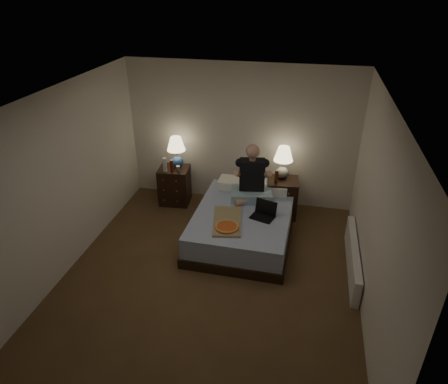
% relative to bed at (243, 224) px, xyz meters
% --- Properties ---
extents(floor, '(4.00, 4.50, 0.00)m').
position_rel_bed_xyz_m(floor, '(-0.28, -1.02, -0.24)').
color(floor, brown).
rests_on(floor, ground).
extents(ceiling, '(4.00, 4.50, 0.00)m').
position_rel_bed_xyz_m(ceiling, '(-0.28, -1.02, 2.26)').
color(ceiling, white).
rests_on(ceiling, ground).
extents(wall_back, '(4.00, 0.00, 2.50)m').
position_rel_bed_xyz_m(wall_back, '(-0.28, 1.23, 1.01)').
color(wall_back, beige).
rests_on(wall_back, ground).
extents(wall_front, '(4.00, 0.00, 2.50)m').
position_rel_bed_xyz_m(wall_front, '(-0.28, -3.27, 1.01)').
color(wall_front, beige).
rests_on(wall_front, ground).
extents(wall_left, '(0.00, 4.50, 2.50)m').
position_rel_bed_xyz_m(wall_left, '(-2.28, -1.02, 1.01)').
color(wall_left, beige).
rests_on(wall_left, ground).
extents(wall_right, '(0.00, 4.50, 2.50)m').
position_rel_bed_xyz_m(wall_right, '(1.72, -1.02, 1.01)').
color(wall_right, beige).
rests_on(wall_right, ground).
extents(bed, '(1.48, 1.95, 0.48)m').
position_rel_bed_xyz_m(bed, '(0.00, 0.00, 0.00)').
color(bed, '#5B76B6').
rests_on(bed, floor).
extents(nightstand_left, '(0.57, 0.52, 0.68)m').
position_rel_bed_xyz_m(nightstand_left, '(-1.41, 0.86, 0.10)').
color(nightstand_left, black).
rests_on(nightstand_left, floor).
extents(nightstand_right, '(0.55, 0.51, 0.67)m').
position_rel_bed_xyz_m(nightstand_right, '(0.53, 0.84, 0.09)').
color(nightstand_right, black).
rests_on(nightstand_right, floor).
extents(lamp_left, '(0.38, 0.38, 0.56)m').
position_rel_bed_xyz_m(lamp_left, '(-1.37, 0.95, 0.72)').
color(lamp_left, '#2A509A').
rests_on(lamp_left, nightstand_left).
extents(lamp_right, '(0.38, 0.38, 0.56)m').
position_rel_bed_xyz_m(lamp_right, '(0.50, 0.93, 0.70)').
color(lamp_right, gray).
rests_on(lamp_right, nightstand_right).
extents(water_bottle, '(0.07, 0.07, 0.25)m').
position_rel_bed_xyz_m(water_bottle, '(-1.52, 0.72, 0.56)').
color(water_bottle, silver).
rests_on(water_bottle, nightstand_left).
extents(soda_can, '(0.07, 0.07, 0.10)m').
position_rel_bed_xyz_m(soda_can, '(-1.29, 0.76, 0.49)').
color(soda_can, '#B6B7B2').
rests_on(soda_can, nightstand_left).
extents(beer_bottle_left, '(0.06, 0.06, 0.23)m').
position_rel_bed_xyz_m(beer_bottle_left, '(-1.39, 0.70, 0.55)').
color(beer_bottle_left, '#54170C').
rests_on(beer_bottle_left, nightstand_left).
extents(beer_bottle_right, '(0.06, 0.06, 0.23)m').
position_rel_bed_xyz_m(beer_bottle_right, '(0.42, 0.71, 0.54)').
color(beer_bottle_right, '#5A280C').
rests_on(beer_bottle_right, nightstand_right).
extents(person, '(0.74, 0.63, 0.93)m').
position_rel_bed_xyz_m(person, '(0.06, 0.41, 0.71)').
color(person, black).
rests_on(person, bed).
extents(laptop, '(0.41, 0.37, 0.24)m').
position_rel_bed_xyz_m(laptop, '(0.31, -0.13, 0.36)').
color(laptop, black).
rests_on(laptop, bed).
extents(pizza_box, '(0.53, 0.82, 0.08)m').
position_rel_bed_xyz_m(pizza_box, '(-0.14, -0.56, 0.28)').
color(pizza_box, tan).
rests_on(pizza_box, bed).
extents(radiator, '(0.10, 1.60, 0.40)m').
position_rel_bed_xyz_m(radiator, '(1.65, -0.45, -0.04)').
color(radiator, silver).
rests_on(radiator, floor).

